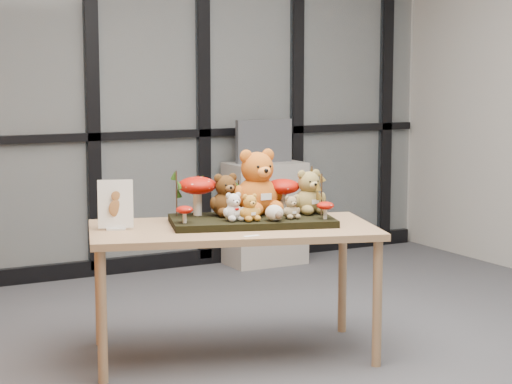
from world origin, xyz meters
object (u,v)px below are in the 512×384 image
mushroom_back_right (283,194)px  monitor (264,141)px  bear_brown_medium (226,192)px  bear_white_bow (233,205)px  bear_small_yellow (250,206)px  plush_cream_hedgehog (274,212)px  display_table (233,239)px  bear_tan_back (309,189)px  diorama_tray (252,221)px  bear_beige_small (291,206)px  sign_holder (116,207)px  cabinet (265,213)px  mushroom_front_left (185,214)px  mushroom_front_right (325,209)px  mushroom_back_left (197,194)px  bear_pooh_yellow (257,178)px

mushroom_back_right → monitor: 2.16m
bear_brown_medium → bear_white_bow: bear_brown_medium is taller
bear_brown_medium → mushroom_back_right: size_ratio=1.22×
bear_small_yellow → plush_cream_hedgehog: bear_small_yellow is taller
display_table → mushroom_back_right: mushroom_back_right is taller
bear_tan_back → monitor: (0.82, 2.03, 0.10)m
plush_cream_hedgehog → mushroom_back_right: size_ratio=0.45×
mushroom_back_right → bear_small_yellow: bearing=-151.0°
bear_tan_back → monitor: monitor is taller
bear_white_bow → mushroom_back_right: 0.39m
diorama_tray → bear_tan_back: (0.35, -0.02, 0.15)m
display_table → bear_beige_small: size_ratio=12.06×
sign_holder → monitor: monitor is taller
diorama_tray → bear_small_yellow: (-0.06, -0.10, 0.10)m
bear_brown_medium → cabinet: bear_brown_medium is taller
plush_cream_hedgehog → cabinet: (1.12, 2.15, -0.39)m
mushroom_back_right → mushroom_front_left: size_ratio=2.09×
mushroom_front_right → diorama_tray: bearing=143.9°
display_table → plush_cream_hedgehog: bearing=-21.7°
mushroom_back_left → cabinet: mushroom_back_left is taller
display_table → mushroom_back_right: (0.36, 0.08, 0.21)m
bear_white_bow → mushroom_back_left: bearing=126.9°
display_table → cabinet: cabinet is taller
display_table → diorama_tray: diorama_tray is taller
diorama_tray → bear_tan_back: bear_tan_back is taller
display_table → cabinet: bearing=74.6°
plush_cream_hedgehog → mushroom_back_right: mushroom_back_right is taller
bear_small_yellow → bear_beige_small: bearing=8.1°
diorama_tray → bear_beige_small: bear_beige_small is taller
bear_white_bow → monitor: size_ratio=0.35×
mushroom_back_left → mushroom_front_left: mushroom_back_left is taller
bear_white_bow → mushroom_back_left: (-0.09, 0.26, 0.03)m
bear_brown_medium → mushroom_back_left: size_ratio=1.09×
bear_white_bow → mushroom_front_right: (0.46, -0.18, -0.03)m
mushroom_back_left → sign_holder: bearing=-177.1°
mushroom_back_right → monitor: bearing=64.2°
mushroom_back_left → monitor: size_ratio=0.49×
sign_holder → monitor: 2.63m
monitor → bear_white_bow: bearing=-122.4°
bear_pooh_yellow → mushroom_front_right: size_ratio=3.84×
bear_small_yellow → mushroom_front_right: 0.41m
display_table → mushroom_back_right: size_ratio=7.97×
bear_beige_small → bear_tan_back: bearing=49.7°
bear_pooh_yellow → mushroom_back_left: bearing=176.5°
bear_brown_medium → cabinet: 2.31m
bear_beige_small → mushroom_front_right: 0.19m
bear_brown_medium → plush_cream_hedgehog: 0.33m
mushroom_front_left → cabinet: mushroom_front_left is taller
plush_cream_hedgehog → cabinet: size_ratio=0.12×
bear_tan_back → mushroom_back_right: 0.15m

